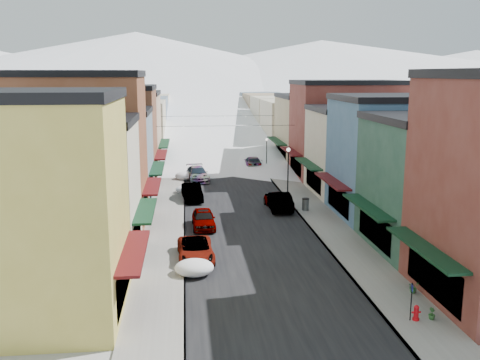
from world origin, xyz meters
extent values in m
plane|color=gray|center=(0.00, 0.00, 0.00)|extent=(600.00, 600.00, 0.00)
cube|color=black|center=(0.00, 60.00, 0.01)|extent=(10.00, 160.00, 0.01)
cube|color=gray|center=(-6.60, 60.00, 0.07)|extent=(3.20, 160.00, 0.15)
cube|color=gray|center=(6.60, 60.00, 0.07)|extent=(3.20, 160.00, 0.15)
cube|color=slate|center=(-5.05, 60.00, 0.07)|extent=(0.10, 160.00, 0.15)
cube|color=slate|center=(5.05, 60.00, 0.07)|extent=(0.10, 160.00, 0.15)
cube|color=gold|center=(-13.20, 4.00, 5.50)|extent=(10.00, 8.50, 11.00)
cube|color=black|center=(-13.20, 4.00, 11.25)|extent=(10.20, 8.70, 0.50)
cube|color=#4E0D10|center=(-7.60, 4.00, 3.20)|extent=(1.20, 7.22, 0.15)
cube|color=beige|center=(-13.20, 12.50, 4.50)|extent=(10.00, 8.00, 9.00)
cube|color=black|center=(-13.20, 12.50, 9.25)|extent=(10.20, 8.20, 0.50)
cube|color=black|center=(-7.60, 12.50, 3.20)|extent=(1.20, 6.80, 0.15)
cube|color=brown|center=(-13.70, 20.50, 6.00)|extent=(11.00, 8.00, 12.00)
cube|color=black|center=(-13.70, 20.50, 12.25)|extent=(11.20, 8.20, 0.50)
cube|color=#4E0D10|center=(-7.60, 20.50, 3.20)|extent=(1.20, 6.80, 0.15)
cube|color=slate|center=(-13.20, 29.00, 4.25)|extent=(10.00, 9.00, 8.50)
cube|color=black|center=(-13.20, 29.00, 8.75)|extent=(10.20, 9.20, 0.50)
cube|color=black|center=(-7.60, 29.00, 3.20)|extent=(1.20, 7.65, 0.15)
cube|color=brown|center=(-14.20, 38.00, 5.25)|extent=(12.00, 9.00, 10.50)
cube|color=black|center=(-14.20, 38.00, 10.75)|extent=(12.20, 9.20, 0.50)
cube|color=#4E0D10|center=(-7.60, 38.00, 3.20)|extent=(1.20, 7.65, 0.15)
cube|color=tan|center=(-13.20, 48.00, 4.75)|extent=(10.00, 11.00, 9.50)
cube|color=black|center=(-13.20, 48.00, 9.75)|extent=(10.20, 11.20, 0.50)
cube|color=black|center=(-7.60, 48.00, 3.20)|extent=(1.20, 9.35, 0.15)
cube|color=black|center=(7.60, 3.00, 3.20)|extent=(1.20, 7.65, 0.15)
cube|color=#224838|center=(13.20, 12.00, 4.50)|extent=(10.00, 9.00, 9.00)
cube|color=black|center=(13.20, 12.00, 9.25)|extent=(10.20, 9.20, 0.50)
cube|color=black|center=(7.60, 12.00, 3.20)|extent=(1.20, 7.65, 0.15)
cube|color=#3B6386|center=(13.20, 21.00, 5.00)|extent=(10.00, 9.00, 10.00)
cube|color=black|center=(13.20, 21.00, 10.25)|extent=(10.20, 9.20, 0.50)
cube|color=#4E0D10|center=(7.60, 21.00, 3.20)|extent=(1.20, 7.65, 0.15)
cube|color=beige|center=(13.70, 30.00, 4.25)|extent=(11.00, 9.00, 8.50)
cube|color=black|center=(13.70, 30.00, 8.75)|extent=(11.20, 9.20, 0.50)
cube|color=black|center=(7.60, 30.00, 3.20)|extent=(1.20, 7.65, 0.15)
cube|color=maroon|center=(14.20, 39.00, 5.50)|extent=(12.00, 9.00, 11.00)
cube|color=black|center=(14.20, 39.00, 11.25)|extent=(12.20, 9.20, 0.50)
cube|color=#4E0D10|center=(7.60, 39.00, 3.20)|extent=(1.20, 7.65, 0.15)
cube|color=tan|center=(13.20, 49.00, 4.50)|extent=(10.00, 11.00, 9.00)
cube|color=black|center=(13.20, 49.00, 9.25)|extent=(10.20, 11.20, 0.50)
cube|color=black|center=(7.60, 49.00, 3.20)|extent=(1.20, 9.35, 0.15)
cube|color=gray|center=(-12.50, 62.00, 4.00)|extent=(9.00, 13.00, 8.00)
cube|color=gray|center=(12.50, 62.00, 4.00)|extent=(9.00, 13.00, 8.00)
cube|color=gray|center=(-12.50, 76.00, 4.00)|extent=(9.00, 13.00, 8.00)
cube|color=gray|center=(12.50, 76.00, 4.00)|extent=(9.00, 13.00, 8.00)
cube|color=gray|center=(-12.50, 90.00, 4.00)|extent=(9.00, 13.00, 8.00)
cube|color=gray|center=(12.50, 90.00, 4.00)|extent=(9.00, 13.00, 8.00)
cube|color=gray|center=(-12.50, 104.00, 4.00)|extent=(9.00, 13.00, 8.00)
cube|color=gray|center=(12.50, 104.00, 4.00)|extent=(9.00, 13.00, 8.00)
cube|color=silver|center=(0.00, 225.00, 6.00)|extent=(360.00, 40.00, 12.00)
cone|color=white|center=(-30.00, 275.00, 17.00)|extent=(300.00, 300.00, 34.00)
cone|color=white|center=(70.00, 270.00, 15.00)|extent=(320.00, 320.00, 30.00)
cone|color=white|center=(170.00, 290.00, 13.00)|extent=(280.00, 280.00, 26.00)
cylinder|color=black|center=(0.00, 40.00, 6.20)|extent=(16.40, 0.04, 0.04)
cylinder|color=black|center=(0.00, 55.00, 6.20)|extent=(16.40, 0.04, 0.04)
imported|color=silver|center=(-4.30, 11.34, 0.70)|extent=(2.52, 5.13, 1.40)
imported|color=#A6A8AE|center=(-3.50, 18.92, 0.76)|extent=(1.89, 4.52, 1.53)
imported|color=black|center=(-4.27, 28.61, 0.80)|extent=(2.19, 5.01, 1.60)
imported|color=#94969B|center=(-3.50, 38.38, 0.81)|extent=(2.91, 5.81, 1.62)
imported|color=black|center=(3.56, 23.98, 0.85)|extent=(1.89, 5.19, 1.70)
imported|color=gray|center=(3.60, 24.43, 0.86)|extent=(2.38, 5.16, 1.71)
imported|color=black|center=(3.95, 46.24, 0.75)|extent=(2.13, 5.21, 1.51)
imported|color=#ABADB4|center=(-1.54, 59.37, 0.76)|extent=(2.35, 4.68, 1.53)
imported|color=silver|center=(1.19, 61.91, 0.71)|extent=(2.98, 5.36, 1.42)
cylinder|color=red|center=(6.46, 1.00, 0.20)|extent=(0.35, 0.35, 0.10)
cylinder|color=red|center=(6.46, 1.00, 0.46)|extent=(0.25, 0.25, 0.62)
sphere|color=red|center=(6.46, 1.00, 0.81)|extent=(0.27, 0.27, 0.27)
cylinder|color=red|center=(6.46, 1.00, 0.56)|extent=(0.46, 0.10, 0.10)
cylinder|color=black|center=(6.16, 1.00, 1.14)|extent=(0.05, 0.05, 1.99)
cube|color=navy|center=(6.16, 1.00, 1.87)|extent=(0.05, 0.27, 0.36)
cylinder|color=slate|center=(5.82, 23.07, 0.67)|extent=(0.60, 0.60, 1.03)
cylinder|color=black|center=(5.82, 23.07, 1.21)|extent=(0.64, 0.64, 0.07)
cylinder|color=black|center=(5.56, 30.11, 0.20)|extent=(0.33, 0.33, 0.11)
cylinder|color=black|center=(5.56, 30.11, 2.33)|extent=(0.13, 0.13, 4.36)
sphere|color=white|center=(5.56, 30.11, 4.67)|extent=(0.39, 0.39, 0.39)
cylinder|color=black|center=(5.54, 44.51, 0.20)|extent=(0.28, 0.28, 0.09)
cylinder|color=black|center=(5.54, 44.51, 1.99)|extent=(0.11, 0.11, 3.68)
sphere|color=white|center=(5.54, 44.51, 3.97)|extent=(0.33, 0.33, 0.33)
imported|color=#2E6832|center=(7.75, 4.30, 0.48)|extent=(0.69, 0.63, 0.66)
imported|color=#31632D|center=(7.28, 1.00, 0.45)|extent=(0.45, 0.45, 0.60)
ellipsoid|color=white|center=(-4.45, 8.52, 0.51)|extent=(2.42, 2.05, 1.02)
ellipsoid|color=white|center=(-4.25, 9.72, 0.26)|extent=(1.03, 0.93, 0.52)
ellipsoid|color=white|center=(-4.90, 31.60, 0.44)|extent=(2.08, 1.76, 0.88)
ellipsoid|color=white|center=(-4.70, 32.80, 0.22)|extent=(0.89, 0.80, 0.44)
ellipsoid|color=white|center=(-4.90, 38.83, 0.52)|extent=(2.44, 2.06, 1.03)
ellipsoid|color=white|center=(-4.70, 40.03, 0.26)|extent=(1.04, 0.94, 0.52)
camera|label=1|loc=(-4.84, -22.79, 12.25)|focal=40.00mm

